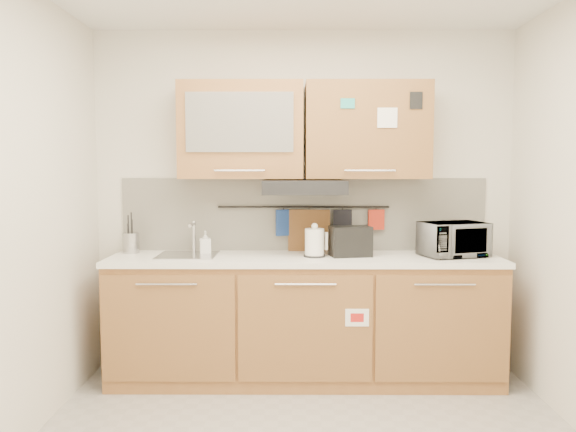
{
  "coord_description": "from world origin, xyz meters",
  "views": [
    {
      "loc": [
        -0.1,
        -2.84,
        1.56
      ],
      "look_at": [
        -0.12,
        1.05,
        1.22
      ],
      "focal_mm": 35.0,
      "sensor_mm": 36.0,
      "label": 1
    }
  ],
  "objects": [
    {
      "name": "toaster",
      "position": [
        0.33,
        1.19,
        1.03
      ],
      "size": [
        0.31,
        0.22,
        0.22
      ],
      "rotation": [
        0.0,
        0.0,
        0.19
      ],
      "color": "black",
      "rests_on": "countertop"
    },
    {
      "name": "range_hood",
      "position": [
        0.0,
        1.25,
        1.42
      ],
      "size": [
        0.6,
        0.46,
        0.1
      ],
      "primitive_type": "cube",
      "color": "black",
      "rests_on": "upper_cabinets"
    },
    {
      "name": "cutting_board",
      "position": [
        0.04,
        1.44,
        1.04
      ],
      "size": [
        0.32,
        0.05,
        0.4
      ],
      "primitive_type": "cube",
      "rotation": [
        0.0,
        0.0,
        -0.1
      ],
      "color": "brown",
      "rests_on": "utensil_rail"
    },
    {
      "name": "base_cabinet",
      "position": [
        0.0,
        1.19,
        0.41
      ],
      "size": [
        2.8,
        0.64,
        0.88
      ],
      "color": "#A9763C",
      "rests_on": "floor"
    },
    {
      "name": "countertop",
      "position": [
        0.0,
        1.19,
        0.9
      ],
      "size": [
        2.82,
        0.62,
        0.04
      ],
      "primitive_type": "cube",
      "color": "white",
      "rests_on": "base_cabinet"
    },
    {
      "name": "pot_holder",
      "position": [
        0.56,
        1.44,
        1.16
      ],
      "size": [
        0.13,
        0.04,
        0.15
      ],
      "primitive_type": "cube",
      "rotation": [
        0.0,
        0.0,
        0.17
      ],
      "color": "#B02817",
      "rests_on": "utensil_rail"
    },
    {
      "name": "kettle",
      "position": [
        0.07,
        1.17,
        1.02
      ],
      "size": [
        0.18,
        0.17,
        0.24
      ],
      "rotation": [
        0.0,
        0.0,
        0.25
      ],
      "color": "white",
      "rests_on": "countertop"
    },
    {
      "name": "microwave",
      "position": [
        1.08,
        1.19,
        1.04
      ],
      "size": [
        0.52,
        0.42,
        0.25
      ],
      "primitive_type": "imported",
      "rotation": [
        0.0,
        0.0,
        0.3
      ],
      "color": "#999999",
      "rests_on": "countertop"
    },
    {
      "name": "upper_cabinets",
      "position": [
        -0.0,
        1.32,
        1.83
      ],
      "size": [
        1.82,
        0.37,
        0.7
      ],
      "color": "#A9763C",
      "rests_on": "wall_back"
    },
    {
      "name": "sink",
      "position": [
        -0.85,
        1.21,
        0.92
      ],
      "size": [
        0.42,
        0.4,
        0.26
      ],
      "color": "silver",
      "rests_on": "countertop"
    },
    {
      "name": "soap_bottle",
      "position": [
        -0.73,
        1.28,
        1.01
      ],
      "size": [
        0.09,
        0.09,
        0.17
      ],
      "primitive_type": "imported",
      "rotation": [
        0.0,
        0.0,
        0.21
      ],
      "color": "#999999",
      "rests_on": "countertop"
    },
    {
      "name": "utensil_crock",
      "position": [
        -1.3,
        1.33,
        1.0
      ],
      "size": [
        0.14,
        0.14,
        0.31
      ],
      "rotation": [
        0.0,
        0.0,
        -0.11
      ],
      "color": "#AAAAAE",
      "rests_on": "countertop"
    },
    {
      "name": "oven_mitt",
      "position": [
        -0.15,
        1.44,
        1.14
      ],
      "size": [
        0.12,
        0.08,
        0.2
      ],
      "primitive_type": "cube",
      "rotation": [
        0.0,
        0.0,
        0.43
      ],
      "color": "navy",
      "rests_on": "utensil_rail"
    },
    {
      "name": "utensil_rail",
      "position": [
        0.0,
        1.45,
        1.26
      ],
      "size": [
        1.3,
        0.02,
        0.02
      ],
      "primitive_type": "cylinder",
      "rotation": [
        0.0,
        1.57,
        0.0
      ],
      "color": "black",
      "rests_on": "backsplash"
    },
    {
      "name": "backsplash",
      "position": [
        0.0,
        1.49,
        1.2
      ],
      "size": [
        2.8,
        0.02,
        0.56
      ],
      "primitive_type": "cube",
      "color": "silver",
      "rests_on": "countertop"
    },
    {
      "name": "dark_pouch",
      "position": [
        0.3,
        1.44,
        1.13
      ],
      "size": [
        0.14,
        0.05,
        0.22
      ],
      "primitive_type": "cube",
      "rotation": [
        0.0,
        0.0,
        -0.08
      ],
      "color": "black",
      "rests_on": "utensil_rail"
    },
    {
      "name": "wall_back",
      "position": [
        0.0,
        1.5,
        1.3
      ],
      "size": [
        3.2,
        0.0,
        3.2
      ],
      "primitive_type": "plane",
      "rotation": [
        1.57,
        0.0,
        0.0
      ],
      "color": "silver",
      "rests_on": "ground"
    }
  ]
}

